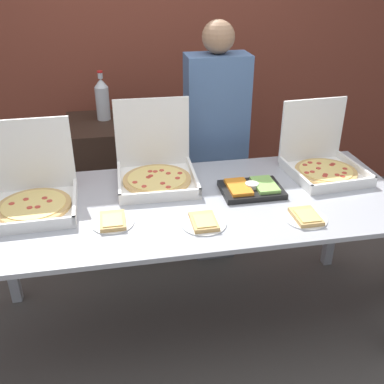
{
  "coord_description": "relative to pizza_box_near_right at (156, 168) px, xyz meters",
  "views": [
    {
      "loc": [
        -0.38,
        -2.02,
        1.99
      ],
      "look_at": [
        0.0,
        0.0,
        0.91
      ],
      "focal_mm": 42.0,
      "sensor_mm": 36.0,
      "label": 1
    }
  ],
  "objects": [
    {
      "name": "pizza_box_near_right",
      "position": [
        0.0,
        0.0,
        0.0
      ],
      "size": [
        0.44,
        0.46,
        0.43
      ],
      "rotation": [
        0.0,
        0.0,
        -0.03
      ],
      "color": "white",
      "rests_on": "buffet_table"
    },
    {
      "name": "paper_plate_front_center",
      "position": [
        0.17,
        -0.52,
        -0.06
      ],
      "size": [
        0.22,
        0.22,
        0.03
      ],
      "color": "white",
      "rests_on": "buffet_table"
    },
    {
      "name": "paper_plate_front_right",
      "position": [
        0.66,
        -0.57,
        -0.06
      ],
      "size": [
        0.21,
        0.21,
        0.03
      ],
      "color": "white",
      "rests_on": "buffet_table"
    },
    {
      "name": "soda_bottle",
      "position": [
        -0.27,
        0.87,
        0.17
      ],
      "size": [
        0.1,
        0.1,
        0.34
      ],
      "color": "#B7BCC1",
      "rests_on": "sideboard_podium"
    },
    {
      "name": "sideboard_podium",
      "position": [
        -0.21,
        0.8,
        -0.46
      ],
      "size": [
        0.68,
        0.59,
        0.95
      ],
      "color": "black",
      "rests_on": "ground_plane"
    },
    {
      "name": "pizza_box_far_left",
      "position": [
        -0.64,
        -0.19,
        -0.0
      ],
      "size": [
        0.42,
        0.44,
        0.41
      ],
      "rotation": [
        0.0,
        0.0,
        0.02
      ],
      "color": "white",
      "rests_on": "buffet_table"
    },
    {
      "name": "person_guest_cap",
      "position": [
        0.45,
        0.44,
        -0.07
      ],
      "size": [
        0.4,
        0.22,
        1.66
      ],
      "rotation": [
        0.0,
        0.0,
        3.14
      ],
      "color": "slate",
      "rests_on": "ground_plane"
    },
    {
      "name": "brick_wall_behind",
      "position": [
        0.16,
        1.42,
        0.46
      ],
      "size": [
        10.0,
        0.06,
        2.8
      ],
      "color": "brown",
      "rests_on": "ground_plane"
    },
    {
      "name": "veggie_tray",
      "position": [
        0.49,
        -0.25,
        -0.05
      ],
      "size": [
        0.33,
        0.24,
        0.05
      ],
      "color": "black",
      "rests_on": "buffet_table"
    },
    {
      "name": "paper_plate_front_left",
      "position": [
        -0.26,
        -0.43,
        -0.06
      ],
      "size": [
        0.2,
        0.2,
        0.03
      ],
      "color": "white",
      "rests_on": "buffet_table"
    },
    {
      "name": "ground_plane",
      "position": [
        0.16,
        -0.28,
        -0.94
      ],
      "size": [
        16.0,
        16.0,
        0.0
      ],
      "primitive_type": "plane",
      "color": "#514C47"
    },
    {
      "name": "soda_can_colored",
      "position": [
        0.01,
        0.56,
        0.08
      ],
      "size": [
        0.07,
        0.07,
        0.12
      ],
      "color": "gold",
      "rests_on": "sideboard_podium"
    },
    {
      "name": "soda_can_silver",
      "position": [
        -0.08,
        0.82,
        0.08
      ],
      "size": [
        0.07,
        0.07,
        0.12
      ],
      "color": "silver",
      "rests_on": "sideboard_podium"
    },
    {
      "name": "pizza_box_far_right",
      "position": [
        0.97,
        -0.08,
        -0.0
      ],
      "size": [
        0.43,
        0.44,
        0.4
      ],
      "rotation": [
        0.0,
        0.0,
        0.07
      ],
      "color": "white",
      "rests_on": "buffet_table"
    },
    {
      "name": "buffet_table",
      "position": [
        0.16,
        -0.28,
        -0.17
      ],
      "size": [
        2.26,
        0.95,
        0.86
      ],
      "color": "#A8AAB2",
      "rests_on": "ground_plane"
    }
  ]
}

